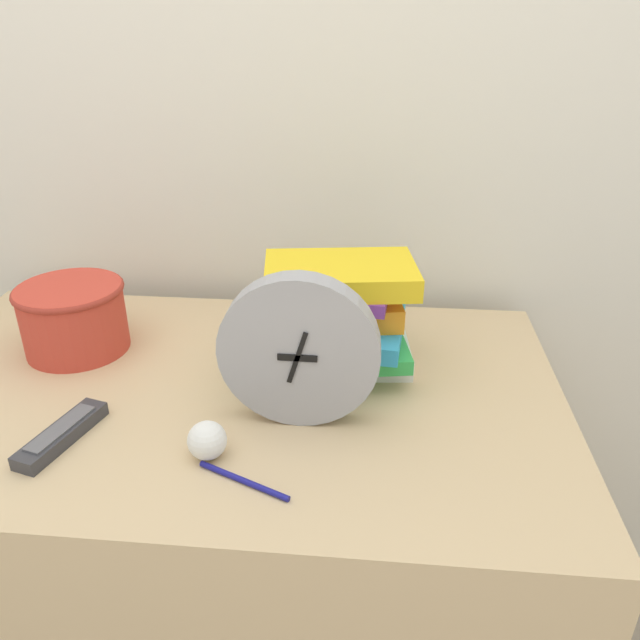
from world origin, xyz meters
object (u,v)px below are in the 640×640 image
object	(u,v)px
book_stack	(336,317)
basket	(73,316)
crumpled_paper_ball	(207,440)
tv_remote	(62,434)
desk_clock	(299,352)
pen	(243,481)

from	to	relation	value
book_stack	basket	size ratio (longest dim) A/B	1.39
book_stack	crumpled_paper_ball	xyz separation A→B (m)	(-0.15, -0.26, -0.07)
book_stack	tv_remote	distance (m)	0.45
book_stack	tv_remote	world-z (taller)	book_stack
basket	book_stack	bearing A→B (deg)	-1.87
crumpled_paper_ball	desk_clock	bearing A→B (deg)	40.76
pen	tv_remote	bearing A→B (deg)	166.92
desk_clock	pen	bearing A→B (deg)	-110.56
basket	tv_remote	world-z (taller)	basket
book_stack	pen	distance (m)	0.33
pen	desk_clock	bearing A→B (deg)	69.44
basket	pen	size ratio (longest dim) A/B	1.44
book_stack	crumpled_paper_ball	bearing A→B (deg)	-120.81
pen	basket	bearing A→B (deg)	138.64
book_stack	desk_clock	bearing A→B (deg)	-104.36
basket	tv_remote	size ratio (longest dim) A/B	1.17
desk_clock	tv_remote	xyz separation A→B (m)	(-0.32, -0.08, -0.10)
basket	pen	xyz separation A→B (m)	(0.36, -0.32, -0.06)
basket	pen	distance (m)	0.49
book_stack	basket	xyz separation A→B (m)	(-0.46, 0.01, -0.03)
tv_remote	desk_clock	bearing A→B (deg)	14.22
tv_remote	crumpled_paper_ball	bearing A→B (deg)	-3.96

